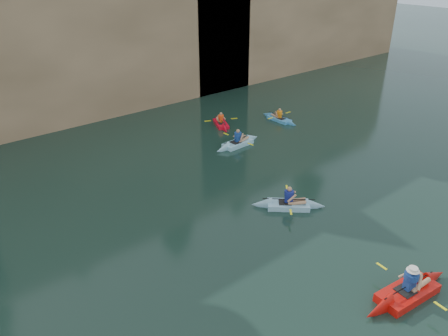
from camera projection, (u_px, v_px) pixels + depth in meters
ground at (375, 313)px, 13.67m from camera, size 160.00×160.00×0.00m
cliff at (28, 14)px, 31.72m from camera, size 70.00×16.00×12.00m
cliff_slab_center at (99, 28)px, 27.87m from camera, size 24.00×2.40×11.40m
cliff_slab_east at (306, 14)px, 39.53m from camera, size 26.00×2.40×9.84m
sea_cave_center at (18, 111)px, 25.86m from camera, size 3.50×1.00×3.20m
sea_cave_east at (206, 65)px, 33.49m from camera, size 5.00×1.00×4.50m
main_kayaker at (408, 292)px, 14.22m from camera, size 3.99×2.62×1.46m
kayaker_ltblue_near at (288, 204)px, 19.17m from camera, size 2.91×2.74×1.28m
kayaker_red_far at (221, 123)px, 28.14m from camera, size 2.00×2.96×1.08m
kayaker_ltblue_mid at (238, 143)px, 25.23m from camera, size 3.30×2.45×1.25m
kayaker_blue_east at (279, 119)px, 28.91m from camera, size 2.13×3.01×1.06m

